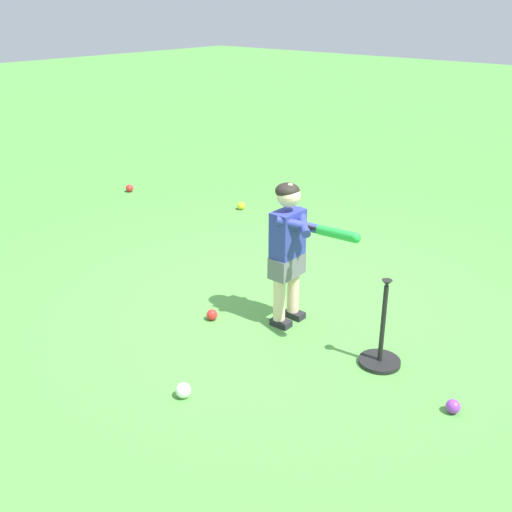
{
  "coord_description": "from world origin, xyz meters",
  "views": [
    {
      "loc": [
        -3.21,
        -2.59,
        2.26
      ],
      "look_at": [
        -0.04,
        0.18,
        0.45
      ],
      "focal_mm": 42.33,
      "sensor_mm": 36.0,
      "label": 1
    }
  ],
  "objects_px": {
    "play_ball_behind_batter": "(241,206)",
    "play_ball_far_right": "(129,188)",
    "batting_tee": "(380,350)",
    "play_ball_by_bucket": "(212,315)",
    "play_ball_midfield": "(453,406)",
    "child_batter": "(291,242)",
    "play_ball_center_lawn": "(183,390)"
  },
  "relations": [
    {
      "from": "play_ball_behind_batter",
      "to": "play_ball_midfield",
      "type": "distance_m",
      "value": 3.94
    },
    {
      "from": "play_ball_center_lawn",
      "to": "play_ball_far_right",
      "type": "xyz_separation_m",
      "value": [
        2.45,
        3.66,
        -0.0
      ]
    },
    {
      "from": "play_ball_midfield",
      "to": "batting_tee",
      "type": "relative_size",
      "value": 0.14
    },
    {
      "from": "play_ball_behind_batter",
      "to": "play_ball_midfield",
      "type": "bearing_deg",
      "value": -119.14
    },
    {
      "from": "child_batter",
      "to": "play_ball_behind_batter",
      "type": "xyz_separation_m",
      "value": [
        1.71,
        2.05,
        -0.6
      ]
    },
    {
      "from": "play_ball_center_lawn",
      "to": "play_ball_midfield",
      "type": "bearing_deg",
      "value": -54.24
    },
    {
      "from": "child_batter",
      "to": "play_ball_midfield",
      "type": "distance_m",
      "value": 1.54
    },
    {
      "from": "play_ball_behind_batter",
      "to": "play_ball_center_lawn",
      "type": "xyz_separation_m",
      "value": [
        -2.86,
        -2.14,
        0.0
      ]
    },
    {
      "from": "play_ball_center_lawn",
      "to": "play_ball_far_right",
      "type": "bearing_deg",
      "value": 56.24
    },
    {
      "from": "play_ball_behind_batter",
      "to": "play_ball_by_bucket",
      "type": "bearing_deg",
      "value": -142.5
    },
    {
      "from": "play_ball_behind_batter",
      "to": "play_ball_far_right",
      "type": "relative_size",
      "value": 0.97
    },
    {
      "from": "play_ball_far_right",
      "to": "batting_tee",
      "type": "xyz_separation_m",
      "value": [
        -1.33,
        -4.38,
        0.06
      ]
    },
    {
      "from": "play_ball_far_right",
      "to": "play_ball_midfield",
      "type": "bearing_deg",
      "value": -106.82
    },
    {
      "from": "play_ball_behind_batter",
      "to": "play_ball_far_right",
      "type": "xyz_separation_m",
      "value": [
        -0.42,
        1.52,
        0.0
      ]
    },
    {
      "from": "play_ball_midfield",
      "to": "batting_tee",
      "type": "distance_m",
      "value": 0.62
    },
    {
      "from": "play_ball_behind_batter",
      "to": "batting_tee",
      "type": "bearing_deg",
      "value": -121.54
    },
    {
      "from": "child_batter",
      "to": "play_ball_midfield",
      "type": "xyz_separation_m",
      "value": [
        -0.21,
        -1.4,
        -0.61
      ]
    },
    {
      "from": "play_ball_midfield",
      "to": "play_ball_center_lawn",
      "type": "relative_size",
      "value": 0.9
    },
    {
      "from": "child_batter",
      "to": "batting_tee",
      "type": "xyz_separation_m",
      "value": [
        -0.04,
        -0.81,
        -0.55
      ]
    },
    {
      "from": "play_ball_by_bucket",
      "to": "play_ball_center_lawn",
      "type": "relative_size",
      "value": 0.87
    },
    {
      "from": "play_ball_center_lawn",
      "to": "play_ball_far_right",
      "type": "height_order",
      "value": "play_ball_center_lawn"
    },
    {
      "from": "play_ball_midfield",
      "to": "batting_tee",
      "type": "height_order",
      "value": "batting_tee"
    },
    {
      "from": "play_ball_by_bucket",
      "to": "play_ball_midfield",
      "type": "bearing_deg",
      "value": -85.62
    },
    {
      "from": "child_batter",
      "to": "play_ball_center_lawn",
      "type": "relative_size",
      "value": 11.17
    },
    {
      "from": "play_ball_midfield",
      "to": "child_batter",
      "type": "bearing_deg",
      "value": 81.42
    },
    {
      "from": "batting_tee",
      "to": "play_ball_midfield",
      "type": "bearing_deg",
      "value": -106.02
    },
    {
      "from": "play_ball_midfield",
      "to": "batting_tee",
      "type": "xyz_separation_m",
      "value": [
        0.17,
        0.59,
        0.06
      ]
    },
    {
      "from": "play_ball_by_bucket",
      "to": "play_ball_midfield",
      "type": "relative_size",
      "value": 0.97
    },
    {
      "from": "play_ball_by_bucket",
      "to": "batting_tee",
      "type": "xyz_separation_m",
      "value": [
        0.31,
        -1.27,
        0.06
      ]
    },
    {
      "from": "child_batter",
      "to": "batting_tee",
      "type": "distance_m",
      "value": 0.97
    },
    {
      "from": "play_ball_by_bucket",
      "to": "play_ball_behind_batter",
      "type": "height_order",
      "value": "play_ball_behind_batter"
    },
    {
      "from": "play_ball_far_right",
      "to": "play_ball_center_lawn",
      "type": "bearing_deg",
      "value": -123.76
    }
  ]
}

